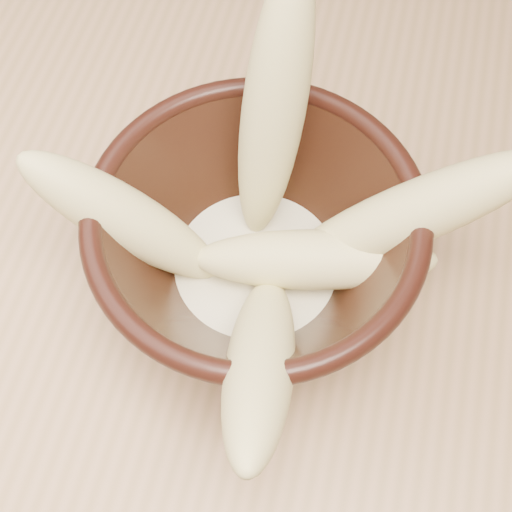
% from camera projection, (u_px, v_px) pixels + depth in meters
% --- Properties ---
extents(table, '(1.20, 0.80, 0.75)m').
position_uv_depth(table, '(356.00, 210.00, 0.61)').
color(table, tan).
rests_on(table, ground).
extents(bowl, '(0.20, 0.20, 0.11)m').
position_uv_depth(bowl, '(256.00, 249.00, 0.43)').
color(bowl, black).
rests_on(bowl, table).
extents(milk_puddle, '(0.11, 0.11, 0.02)m').
position_uv_depth(milk_puddle, '(256.00, 269.00, 0.46)').
color(milk_puddle, beige).
rests_on(milk_puddle, bowl).
extents(banana_upright, '(0.05, 0.10, 0.18)m').
position_uv_depth(banana_upright, '(274.00, 110.00, 0.40)').
color(banana_upright, '#DCD382').
rests_on(banana_upright, bowl).
extents(banana_left, '(0.13, 0.04, 0.12)m').
position_uv_depth(banana_left, '(125.00, 219.00, 0.42)').
color(banana_left, '#DCD382').
rests_on(banana_left, bowl).
extents(banana_right, '(0.16, 0.08, 0.14)m').
position_uv_depth(banana_right, '(405.00, 216.00, 0.41)').
color(banana_right, '#DCD382').
rests_on(banana_right, bowl).
extents(banana_across, '(0.15, 0.06, 0.05)m').
position_uv_depth(banana_across, '(314.00, 260.00, 0.43)').
color(banana_across, '#DCD382').
rests_on(banana_across, bowl).
extents(banana_front, '(0.06, 0.16, 0.12)m').
position_uv_depth(banana_front, '(260.00, 362.00, 0.38)').
color(banana_front, '#DCD382').
rests_on(banana_front, bowl).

